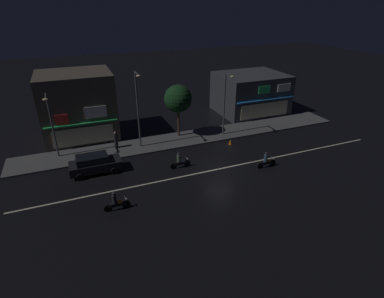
% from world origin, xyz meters
% --- Properties ---
extents(ground_plane, '(140.00, 140.00, 0.00)m').
position_xyz_m(ground_plane, '(0.00, 0.00, 0.00)').
color(ground_plane, black).
extents(lane_divider_stripe, '(33.86, 0.16, 0.01)m').
position_xyz_m(lane_divider_stripe, '(0.00, 0.00, 0.01)').
color(lane_divider_stripe, beige).
rests_on(lane_divider_stripe, ground).
extents(sidewalk_far, '(35.64, 3.74, 0.14)m').
position_xyz_m(sidewalk_far, '(0.00, 7.15, 0.07)').
color(sidewalk_far, '#4C4C4F').
rests_on(sidewalk_far, ground).
extents(storefront_left_block, '(8.39, 7.25, 5.01)m').
position_xyz_m(storefront_left_block, '(10.69, 12.56, 2.50)').
color(storefront_left_block, '#383A3F').
rests_on(storefront_left_block, ground).
extents(storefront_center_block, '(7.31, 6.36, 6.98)m').
position_xyz_m(storefront_center_block, '(-10.69, 12.12, 3.49)').
color(storefront_center_block, '#4C443A').
rests_on(storefront_center_block, ground).
extents(streetlamp_west, '(0.44, 1.64, 6.13)m').
position_xyz_m(streetlamp_west, '(-13.21, 7.52, 3.82)').
color(streetlamp_west, '#47494C').
rests_on(streetlamp_west, sidewalk_far).
extents(streetlamp_mid, '(0.44, 1.64, 7.59)m').
position_xyz_m(streetlamp_mid, '(-5.45, 6.78, 4.58)').
color(streetlamp_mid, '#47494C').
rests_on(streetlamp_mid, sidewalk_far).
extents(streetlamp_east, '(0.44, 1.64, 6.83)m').
position_xyz_m(streetlamp_east, '(3.73, 6.42, 4.19)').
color(streetlamp_east, '#47494C').
rests_on(streetlamp_east, sidewalk_far).
extents(pedestrian_on_sidewalk, '(0.37, 0.37, 1.73)m').
position_xyz_m(pedestrian_on_sidewalk, '(-7.78, 7.55, 0.94)').
color(pedestrian_on_sidewalk, '#232328').
rests_on(pedestrian_on_sidewalk, sidewalk_far).
extents(street_tree, '(2.92, 2.92, 5.61)m').
position_xyz_m(street_tree, '(-0.94, 8.11, 4.27)').
color(street_tree, '#473323').
rests_on(street_tree, sidewalk_far).
extents(parked_car_near_kerb, '(4.30, 1.98, 1.67)m').
position_xyz_m(parked_car_near_kerb, '(-10.26, 3.48, 0.87)').
color(parked_car_near_kerb, black).
rests_on(parked_car_near_kerb, ground).
extents(motorcycle_lead, '(1.90, 0.60, 1.52)m').
position_xyz_m(motorcycle_lead, '(-9.46, -2.53, 0.63)').
color(motorcycle_lead, black).
rests_on(motorcycle_lead, ground).
extents(motorcycle_following, '(1.90, 0.60, 1.52)m').
position_xyz_m(motorcycle_following, '(3.98, -1.27, 0.63)').
color(motorcycle_following, black).
rests_on(motorcycle_following, ground).
extents(motorcycle_opposite_lane, '(1.90, 0.60, 1.52)m').
position_xyz_m(motorcycle_opposite_lane, '(-3.19, 1.54, 0.63)').
color(motorcycle_opposite_lane, black).
rests_on(motorcycle_opposite_lane, ground).
extents(traffic_cone, '(0.36, 0.36, 0.55)m').
position_xyz_m(traffic_cone, '(3.37, 4.23, 0.28)').
color(traffic_cone, orange).
rests_on(traffic_cone, ground).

